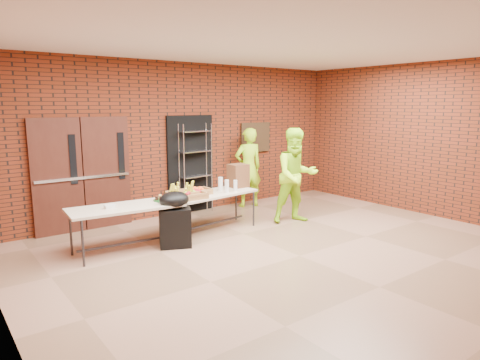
# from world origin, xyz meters

# --- Properties ---
(room) EXTENTS (8.08, 7.08, 3.28)m
(room) POSITION_xyz_m (0.00, 0.00, 1.60)
(room) COLOR brown
(room) RESTS_ON ground
(double_doors) EXTENTS (1.78, 0.12, 2.10)m
(double_doors) POSITION_xyz_m (-2.20, 3.44, 1.05)
(double_doors) COLOR #411C12
(double_doors) RESTS_ON room
(dark_doorway) EXTENTS (1.10, 0.06, 2.10)m
(dark_doorway) POSITION_xyz_m (0.10, 3.46, 1.05)
(dark_doorway) COLOR black
(dark_doorway) RESTS_ON room
(bronze_plaque) EXTENTS (0.85, 0.04, 0.70)m
(bronze_plaque) POSITION_xyz_m (1.90, 3.45, 1.55)
(bronze_plaque) COLOR #382616
(bronze_plaque) RESTS_ON room
(wire_rack) EXTENTS (0.73, 0.32, 1.92)m
(wire_rack) POSITION_xyz_m (0.15, 3.32, 0.96)
(wire_rack) COLOR #B8B9C0
(wire_rack) RESTS_ON room
(table_left) EXTENTS (1.83, 0.89, 0.73)m
(table_left) POSITION_xyz_m (-2.03, 1.87, 0.67)
(table_left) COLOR #C7B298
(table_left) RESTS_ON room
(table_right) EXTENTS (1.78, 0.91, 0.70)m
(table_right) POSITION_xyz_m (-0.27, 2.04, 0.64)
(table_right) COLOR #C7B298
(table_right) RESTS_ON room
(basket_bananas) EXTENTS (0.50, 0.39, 0.15)m
(basket_bananas) POSITION_xyz_m (-0.95, 1.99, 0.77)
(basket_bananas) COLOR #A57642
(basket_bananas) RESTS_ON table_right
(basket_oranges) EXTENTS (0.42, 0.32, 0.13)m
(basket_oranges) POSITION_xyz_m (-0.54, 2.08, 0.76)
(basket_oranges) COLOR #A57642
(basket_oranges) RESTS_ON table_right
(basket_apples) EXTENTS (0.45, 0.35, 0.14)m
(basket_apples) POSITION_xyz_m (-0.82, 1.82, 0.76)
(basket_apples) COLOR #A57642
(basket_apples) RESTS_ON table_right
(muffin_tray) EXTENTS (0.38, 0.38, 0.09)m
(muffin_tray) POSITION_xyz_m (-1.34, 1.87, 0.77)
(muffin_tray) COLOR #154F1C
(muffin_tray) RESTS_ON table_left
(napkin_box) EXTENTS (0.16, 0.11, 0.05)m
(napkin_box) POSITION_xyz_m (-2.28, 1.89, 0.76)
(napkin_box) COLOR silver
(napkin_box) RESTS_ON table_left
(coffee_dispenser) EXTENTS (0.35, 0.31, 0.46)m
(coffee_dispenser) POSITION_xyz_m (0.45, 2.21, 0.93)
(coffee_dispenser) COLOR brown
(coffee_dispenser) RESTS_ON table_right
(cup_stack_front) EXTENTS (0.08, 0.08, 0.24)m
(cup_stack_front) POSITION_xyz_m (-0.04, 1.90, 0.82)
(cup_stack_front) COLOR silver
(cup_stack_front) RESTS_ON table_right
(cup_stack_mid) EXTENTS (0.07, 0.07, 0.21)m
(cup_stack_mid) POSITION_xyz_m (0.16, 1.90, 0.81)
(cup_stack_mid) COLOR silver
(cup_stack_mid) RESTS_ON table_right
(cup_stack_back) EXTENTS (0.09, 0.09, 0.26)m
(cup_stack_back) POSITION_xyz_m (-0.05, 2.10, 0.83)
(cup_stack_back) COLOR silver
(cup_stack_back) RESTS_ON table_right
(covered_grill) EXTENTS (0.63, 0.59, 0.92)m
(covered_grill) POSITION_xyz_m (-1.31, 1.60, 0.46)
(covered_grill) COLOR black
(covered_grill) RESTS_ON room
(volunteer_woman) EXTENTS (0.73, 0.55, 1.80)m
(volunteer_woman) POSITION_xyz_m (1.41, 3.10, 0.90)
(volunteer_woman) COLOR #ACF21A
(volunteer_woman) RESTS_ON room
(volunteer_man) EXTENTS (1.09, 0.96, 1.88)m
(volunteer_man) POSITION_xyz_m (1.34, 1.48, 0.94)
(volunteer_man) COLOR #ACF21A
(volunteer_man) RESTS_ON room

